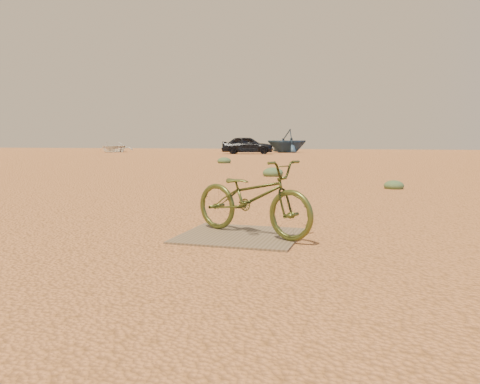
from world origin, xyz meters
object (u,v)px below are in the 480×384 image
(plywood_board, at_px, (240,236))
(car, at_px, (248,145))
(bicycle, at_px, (252,197))
(boat_near_left, at_px, (113,147))
(boat_far_left, at_px, (287,141))

(plywood_board, xyz_separation_m, car, (-9.31, 33.64, 0.74))
(plywood_board, relative_size, car, 0.30)
(bicycle, distance_m, car, 34.88)
(boat_near_left, bearing_deg, bicycle, -75.51)
(plywood_board, relative_size, boat_far_left, 0.31)
(plywood_board, xyz_separation_m, boat_far_left, (-6.95, 39.17, 1.11))
(boat_near_left, bearing_deg, plywood_board, -75.69)
(boat_far_left, bearing_deg, bicycle, -33.97)
(plywood_board, bearing_deg, car, 105.47)
(car, distance_m, boat_near_left, 14.92)
(bicycle, distance_m, boat_far_left, 39.75)
(car, relative_size, boat_near_left, 0.92)
(boat_near_left, xyz_separation_m, boat_far_left, (17.05, 2.90, 0.63))
(plywood_board, bearing_deg, bicycle, 25.30)
(plywood_board, bearing_deg, boat_near_left, 123.50)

